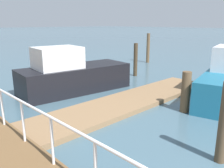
{
  "coord_description": "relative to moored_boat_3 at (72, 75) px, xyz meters",
  "views": [
    {
      "loc": [
        -5.31,
        1.15,
        3.27
      ],
      "look_at": [
        -0.36,
        6.27,
        1.42
      ],
      "focal_mm": 37.97,
      "sensor_mm": 36.0,
      "label": 1
    }
  ],
  "objects": [
    {
      "name": "dock_piling_3",
      "position": [
        1.45,
        -5.2,
        -0.06
      ],
      "size": [
        0.34,
        0.34,
        1.54
      ],
      "primitive_type": "cylinder",
      "color": "brown",
      "rests_on": "ground_plane"
    },
    {
      "name": "dock_piling_2",
      "position": [
        -0.94,
        -7.5,
        0.17
      ],
      "size": [
        0.25,
        0.25,
        1.99
      ],
      "primitive_type": "cylinder",
      "color": "brown",
      "rests_on": "ground_plane"
    },
    {
      "name": "moored_boat_3",
      "position": [
        0.0,
        0.0,
        0.0
      ],
      "size": [
        5.52,
        2.58,
        2.2
      ],
      "color": "black",
      "rests_on": "ground_plane"
    },
    {
      "name": "floating_dock",
      "position": [
        0.49,
        -3.13,
        -0.74
      ],
      "size": [
        10.09,
        2.0,
        0.18
      ],
      "primitive_type": "cube",
      "color": "#93704C",
      "rests_on": "ground_plane"
    },
    {
      "name": "dock_piling_4",
      "position": [
        9.57,
        2.82,
        0.38
      ],
      "size": [
        0.27,
        0.27,
        2.42
      ],
      "primitive_type": "cylinder",
      "color": "brown",
      "rests_on": "ground_plane"
    },
    {
      "name": "dock_piling_0",
      "position": [
        4.87,
        0.16,
        0.2
      ],
      "size": [
        0.25,
        0.25,
        2.04
      ],
      "primitive_type": "cylinder",
      "color": "#473826",
      "rests_on": "ground_plane"
    },
    {
      "name": "dock_piling_1",
      "position": [
        0.36,
        -0.31,
        0.26
      ],
      "size": [
        0.25,
        0.25,
        2.17
      ],
      "primitive_type": "cylinder",
      "color": "brown",
      "rests_on": "ground_plane"
    }
  ]
}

